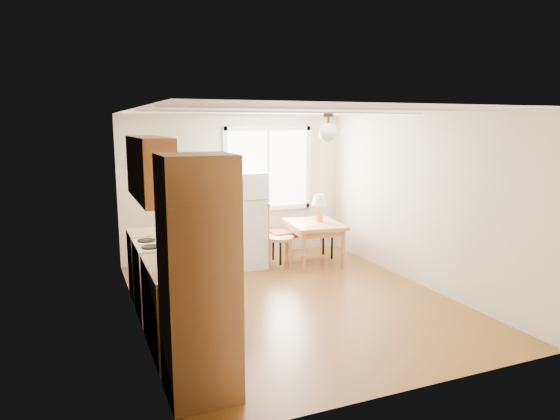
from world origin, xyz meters
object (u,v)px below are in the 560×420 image
bench (303,233)px  dining_table (314,228)px  chair (273,230)px  refrigerator (243,220)px

bench → dining_table: size_ratio=0.98×
bench → chair: size_ratio=1.08×
bench → chair: chair is taller
refrigerator → dining_table: bearing=-9.9°
dining_table → chair: chair is taller
chair → dining_table: bearing=16.0°
bench → dining_table: (0.10, -0.22, 0.11)m
dining_table → chair: (-0.75, -0.02, 0.04)m
bench → chair: (-0.65, -0.24, 0.15)m
refrigerator → bench: bearing=0.6°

